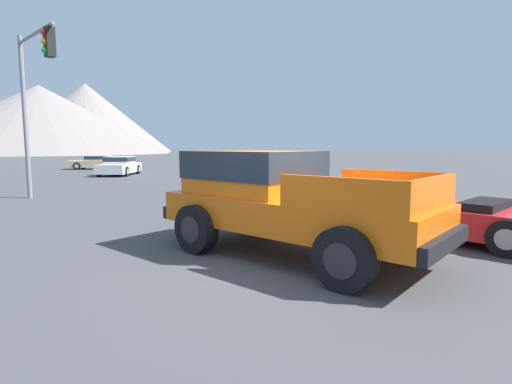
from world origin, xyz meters
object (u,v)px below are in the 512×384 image
object	(u,v)px
parked_car_tan	(98,162)
traffic_light_main	(34,83)
parked_car_white	(119,166)
orange_pickup_truck	(279,195)
red_convertible_car	(444,216)

from	to	relation	value
parked_car_tan	traffic_light_main	world-z (taller)	traffic_light_main
parked_car_white	orange_pickup_truck	bearing A→B (deg)	116.21
red_convertible_car	traffic_light_main	size ratio (longest dim) A/B	0.78
red_convertible_car	parked_car_white	size ratio (longest dim) A/B	1.09
orange_pickup_truck	parked_car_tan	distance (m)	29.83
traffic_light_main	red_convertible_car	bearing A→B (deg)	19.01
orange_pickup_truck	traffic_light_main	distance (m)	10.98
orange_pickup_truck	traffic_light_main	xyz separation A→B (m)	(-0.80, 10.53, 3.03)
red_convertible_car	parked_car_tan	bearing A→B (deg)	79.84
orange_pickup_truck	parked_car_white	world-z (taller)	orange_pickup_truck
parked_car_tan	red_convertible_car	bearing A→B (deg)	-151.88
parked_car_tan	traffic_light_main	bearing A→B (deg)	-170.34
red_convertible_car	parked_car_white	world-z (taller)	parked_car_white
red_convertible_car	parked_car_white	bearing A→B (deg)	81.10
orange_pickup_truck	traffic_light_main	bearing A→B (deg)	90.40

